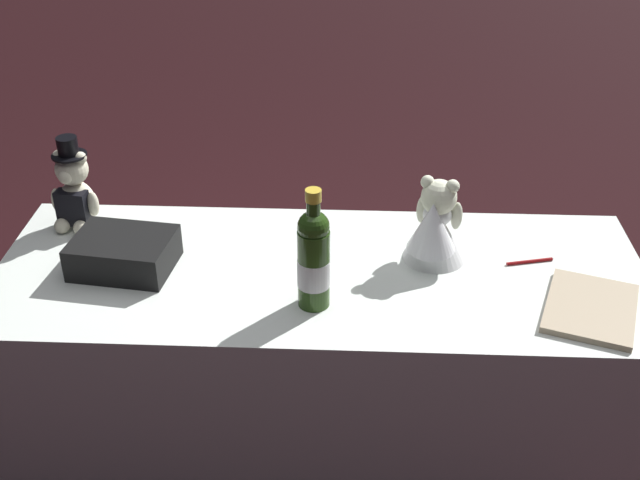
% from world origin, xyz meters
% --- Properties ---
extents(ground_plane, '(12.00, 12.00, 0.00)m').
position_xyz_m(ground_plane, '(0.00, 0.00, 0.00)').
color(ground_plane, black).
extents(reception_table, '(1.84, 0.70, 0.72)m').
position_xyz_m(reception_table, '(0.00, 0.00, 0.36)').
color(reception_table, white).
rests_on(reception_table, ground_plane).
extents(teddy_bear_groom, '(0.15, 0.14, 0.29)m').
position_xyz_m(teddy_bear_groom, '(-0.75, 0.22, 0.83)').
color(teddy_bear_groom, beige).
rests_on(teddy_bear_groom, reception_table).
extents(teddy_bear_bride, '(0.20, 0.23, 0.26)m').
position_xyz_m(teddy_bear_bride, '(0.32, 0.07, 0.83)').
color(teddy_bear_bride, white).
rests_on(teddy_bear_bride, reception_table).
extents(champagne_bottle, '(0.09, 0.09, 0.34)m').
position_xyz_m(champagne_bottle, '(-0.01, -0.16, 0.86)').
color(champagne_bottle, '#274315').
rests_on(champagne_bottle, reception_table).
extents(signing_pen, '(0.14, 0.04, 0.01)m').
position_xyz_m(signing_pen, '(0.60, 0.07, 0.72)').
color(signing_pen, maroon).
rests_on(signing_pen, reception_table).
extents(gift_case_black, '(0.30, 0.24, 0.10)m').
position_xyz_m(gift_case_black, '(-0.55, -0.01, 0.76)').
color(gift_case_black, black).
rests_on(gift_case_black, reception_table).
extents(guestbook, '(0.30, 0.35, 0.02)m').
position_xyz_m(guestbook, '(0.71, -0.16, 0.73)').
color(guestbook, tan).
rests_on(guestbook, reception_table).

